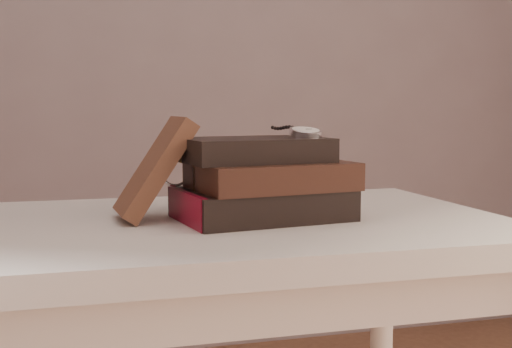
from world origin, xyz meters
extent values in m
cube|color=beige|center=(0.00, 0.35, 0.73)|extent=(1.00, 0.60, 0.04)
cube|color=white|center=(0.00, 0.35, 0.67)|extent=(0.88, 0.49, 0.08)
cube|color=black|center=(0.09, 0.33, 0.78)|extent=(0.29, 0.22, 0.05)
cube|color=beige|center=(0.10, 0.33, 0.78)|extent=(0.28, 0.21, 0.04)
cube|color=gold|center=(-0.04, 0.34, 0.78)|extent=(0.01, 0.01, 0.05)
cube|color=maroon|center=(-0.03, 0.32, 0.78)|extent=(0.04, 0.17, 0.05)
cube|color=black|center=(0.11, 0.33, 0.82)|extent=(0.27, 0.21, 0.04)
cube|color=beige|center=(0.11, 0.33, 0.82)|extent=(0.27, 0.19, 0.03)
cube|color=gold|center=(-0.02, 0.34, 0.82)|extent=(0.01, 0.01, 0.05)
cube|color=black|center=(0.08, 0.34, 0.86)|extent=(0.26, 0.19, 0.04)
cube|color=beige|center=(0.08, 0.34, 0.86)|extent=(0.25, 0.18, 0.03)
cube|color=gold|center=(-0.04, 0.35, 0.86)|extent=(0.01, 0.01, 0.04)
cube|color=#422419|center=(-0.08, 0.37, 0.83)|extent=(0.13, 0.12, 0.17)
cylinder|color=silver|center=(0.17, 0.33, 0.89)|extent=(0.06, 0.06, 0.02)
cylinder|color=white|center=(0.17, 0.33, 0.90)|extent=(0.05, 0.05, 0.01)
torus|color=silver|center=(0.17, 0.33, 0.90)|extent=(0.06, 0.06, 0.01)
cylinder|color=silver|center=(0.16, 0.36, 0.89)|extent=(0.01, 0.01, 0.01)
cube|color=black|center=(0.17, 0.34, 0.90)|extent=(0.00, 0.02, 0.00)
cube|color=black|center=(0.17, 0.33, 0.90)|extent=(0.01, 0.00, 0.00)
sphere|color=black|center=(0.16, 0.37, 0.90)|extent=(0.01, 0.01, 0.01)
sphere|color=black|center=(0.16, 0.38, 0.90)|extent=(0.01, 0.01, 0.01)
sphere|color=black|center=(0.16, 0.39, 0.90)|extent=(0.01, 0.01, 0.01)
sphere|color=black|center=(0.16, 0.40, 0.90)|extent=(0.01, 0.01, 0.01)
sphere|color=black|center=(0.16, 0.41, 0.90)|extent=(0.01, 0.01, 0.01)
sphere|color=black|center=(0.15, 0.42, 0.90)|extent=(0.01, 0.01, 0.01)
sphere|color=black|center=(0.15, 0.43, 0.90)|extent=(0.01, 0.01, 0.01)
sphere|color=black|center=(0.15, 0.44, 0.90)|extent=(0.01, 0.01, 0.01)
sphere|color=black|center=(0.15, 0.45, 0.90)|extent=(0.01, 0.01, 0.01)
torus|color=silver|center=(-0.04, 0.40, 0.83)|extent=(0.06, 0.02, 0.05)
torus|color=silver|center=(0.02, 0.41, 0.83)|extent=(0.06, 0.02, 0.05)
cylinder|color=silver|center=(-0.01, 0.40, 0.83)|extent=(0.02, 0.01, 0.00)
cylinder|color=silver|center=(-0.08, 0.46, 0.82)|extent=(0.02, 0.12, 0.03)
cylinder|color=silver|center=(0.03, 0.47, 0.82)|extent=(0.02, 0.12, 0.03)
camera|label=1|loc=(-0.20, -0.71, 0.94)|focal=46.21mm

